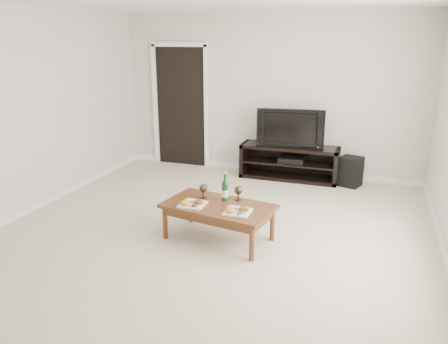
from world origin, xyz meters
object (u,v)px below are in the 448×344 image
media_console (289,162)px  coffee_table (218,222)px  subwoofer (351,171)px  television (291,127)px

media_console → coffee_table: media_console is taller
subwoofer → coffee_table: (-1.29, -2.44, -0.02)m
subwoofer → coffee_table: size_ratio=0.38×
media_console → coffee_table: (-0.32, -2.47, -0.07)m
television → media_console: bearing=-6.9°
media_console → subwoofer: size_ratio=3.42×
television → coffee_table: television is taller
television → coffee_table: 2.58m
television → subwoofer: (0.97, -0.03, -0.62)m
media_console → coffee_table: 2.49m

